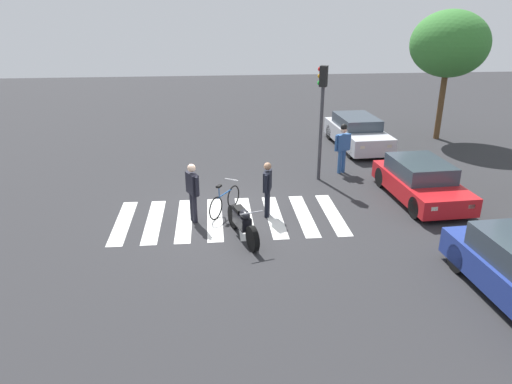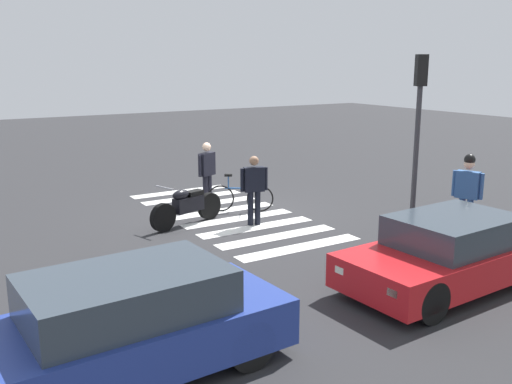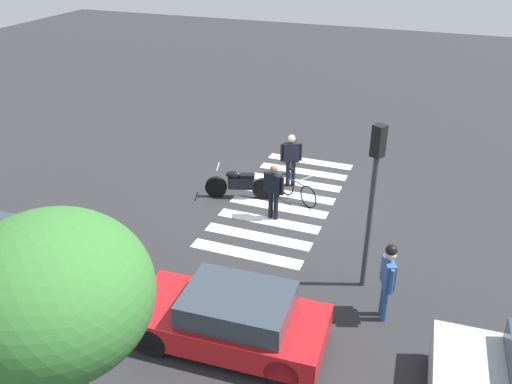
# 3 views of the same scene
# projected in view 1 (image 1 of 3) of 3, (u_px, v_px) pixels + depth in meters

# --- Properties ---
(ground_plane) EXTENTS (60.00, 60.00, 0.00)m
(ground_plane) POSITION_uv_depth(u_px,v_px,m) (230.00, 218.00, 14.33)
(ground_plane) COLOR #2B2B2D
(police_motorcycle) EXTENTS (2.11, 0.86, 1.06)m
(police_motorcycle) POSITION_uv_depth(u_px,v_px,m) (243.00, 223.00, 12.95)
(police_motorcycle) COLOR black
(police_motorcycle) RESTS_ON ground_plane
(leaning_bicycle) EXTENTS (1.50, 0.99, 1.02)m
(leaning_bicycle) POSITION_uv_depth(u_px,v_px,m) (225.00, 201.00, 14.55)
(leaning_bicycle) COLOR black
(leaning_bicycle) RESTS_ON ground_plane
(officer_on_foot) EXTENTS (0.66, 0.32, 1.70)m
(officer_on_foot) POSITION_uv_depth(u_px,v_px,m) (267.00, 186.00, 14.13)
(officer_on_foot) COLOR black
(officer_on_foot) RESTS_ON ground_plane
(officer_by_motorcycle) EXTENTS (0.64, 0.40, 1.78)m
(officer_by_motorcycle) POSITION_uv_depth(u_px,v_px,m) (193.00, 189.00, 13.77)
(officer_by_motorcycle) COLOR black
(officer_by_motorcycle) RESTS_ON ground_plane
(pedestrian_bystander) EXTENTS (0.37, 0.66, 1.89)m
(pedestrian_bystander) POSITION_uv_depth(u_px,v_px,m) (343.00, 144.00, 17.75)
(pedestrian_bystander) COLOR #2D5999
(pedestrian_bystander) RESTS_ON ground_plane
(crosswalk_stripes) EXTENTS (3.05, 6.75, 0.01)m
(crosswalk_stripes) POSITION_uv_depth(u_px,v_px,m) (230.00, 218.00, 14.33)
(crosswalk_stripes) COLOR silver
(crosswalk_stripes) RESTS_ON ground_plane
(car_silver_sedan) EXTENTS (4.45, 2.00, 1.37)m
(car_silver_sedan) POSITION_uv_depth(u_px,v_px,m) (357.00, 133.00, 21.11)
(car_silver_sedan) COLOR black
(car_silver_sedan) RESTS_ON ground_plane
(car_red_convertible) EXTENTS (4.04, 1.99, 1.28)m
(car_red_convertible) POSITION_uv_depth(u_px,v_px,m) (421.00, 181.00, 15.51)
(car_red_convertible) COLOR black
(car_red_convertible) RESTS_ON ground_plane
(traffic_light_pole) EXTENTS (0.33, 0.36, 4.06)m
(traffic_light_pole) POSITION_uv_depth(u_px,v_px,m) (322.00, 105.00, 16.49)
(traffic_light_pole) COLOR #38383D
(traffic_light_pole) RESTS_ON ground_plane
(street_tree_near) EXTENTS (3.43, 3.43, 5.78)m
(street_tree_near) POSITION_uv_depth(u_px,v_px,m) (449.00, 44.00, 21.13)
(street_tree_near) COLOR brown
(street_tree_near) RESTS_ON ground_plane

